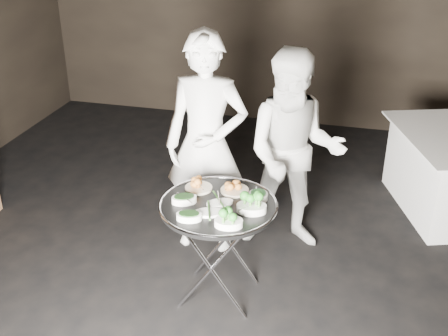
% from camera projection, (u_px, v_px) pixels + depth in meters
% --- Properties ---
extents(floor, '(6.00, 7.00, 0.05)m').
position_uv_depth(floor, '(211.00, 298.00, 4.06)').
color(floor, black).
rests_on(floor, ground).
extents(tray_stand, '(0.50, 0.42, 0.73)m').
position_uv_depth(tray_stand, '(219.00, 247.00, 3.87)').
color(tray_stand, silver).
rests_on(tray_stand, floor).
extents(serving_tray, '(0.79, 0.79, 0.04)m').
position_uv_depth(serving_tray, '(218.00, 206.00, 3.73)').
color(serving_tray, black).
rests_on(serving_tray, tray_stand).
extents(potato_plate_a, '(0.19, 0.19, 0.07)m').
position_uv_depth(potato_plate_a, '(199.00, 185.00, 3.89)').
color(potato_plate_a, beige).
rests_on(potato_plate_a, serving_tray).
extents(potato_plate_b, '(0.19, 0.19, 0.07)m').
position_uv_depth(potato_plate_b, '(235.00, 188.00, 3.86)').
color(potato_plate_b, beige).
rests_on(potato_plate_b, serving_tray).
extents(greens_bowl, '(0.13, 0.13, 0.07)m').
position_uv_depth(greens_bowl, '(258.00, 195.00, 3.76)').
color(greens_bowl, white).
rests_on(greens_bowl, serving_tray).
extents(asparagus_plate_a, '(0.21, 0.18, 0.04)m').
position_uv_depth(asparagus_plate_a, '(220.00, 202.00, 3.71)').
color(asparagus_plate_a, white).
rests_on(asparagus_plate_a, serving_tray).
extents(asparagus_plate_b, '(0.22, 0.17, 0.04)m').
position_uv_depth(asparagus_plate_b, '(209.00, 212.00, 3.60)').
color(asparagus_plate_b, white).
rests_on(asparagus_plate_b, serving_tray).
extents(spinach_bowl_a, '(0.20, 0.17, 0.07)m').
position_uv_depth(spinach_bowl_a, '(184.00, 198.00, 3.73)').
color(spinach_bowl_a, white).
rests_on(spinach_bowl_a, serving_tray).
extents(spinach_bowl_b, '(0.18, 0.14, 0.07)m').
position_uv_depth(spinach_bowl_b, '(189.00, 215.00, 3.54)').
color(spinach_bowl_b, white).
rests_on(spinach_bowl_b, serving_tray).
extents(broccoli_bowl_a, '(0.22, 0.17, 0.08)m').
position_uv_depth(broccoli_bowl_a, '(252.00, 207.00, 3.62)').
color(broccoli_bowl_a, white).
rests_on(broccoli_bowl_a, serving_tray).
extents(broccoli_bowl_b, '(0.20, 0.16, 0.07)m').
position_uv_depth(broccoli_bowl_b, '(229.00, 221.00, 3.47)').
color(broccoli_bowl_b, white).
rests_on(broccoli_bowl_b, serving_tray).
extents(serving_utensils, '(0.57, 0.41, 0.01)m').
position_uv_depth(serving_utensils, '(223.00, 194.00, 3.76)').
color(serving_utensils, silver).
rests_on(serving_utensils, serving_tray).
extents(waiter_left, '(0.65, 0.44, 1.75)m').
position_uv_depth(waiter_left, '(206.00, 145.00, 4.27)').
color(waiter_left, silver).
rests_on(waiter_left, floor).
extents(waiter_right, '(0.87, 0.72, 1.63)m').
position_uv_depth(waiter_right, '(294.00, 153.00, 4.30)').
color(waiter_right, silver).
rests_on(waiter_right, floor).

